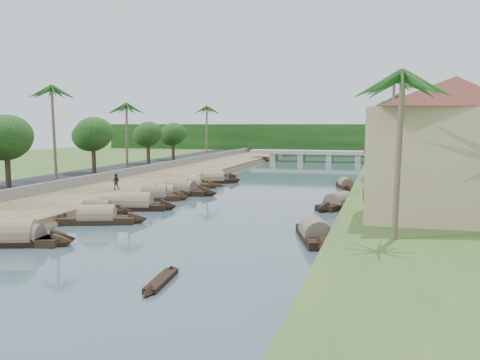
% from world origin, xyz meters
% --- Properties ---
extents(ground, '(220.00, 220.00, 0.00)m').
position_xyz_m(ground, '(0.00, 0.00, 0.00)').
color(ground, '#3D505C').
rests_on(ground, ground).
extents(left_bank, '(10.00, 180.00, 0.80)m').
position_xyz_m(left_bank, '(-16.00, 20.00, 0.40)').
color(left_bank, brown).
rests_on(left_bank, ground).
extents(right_bank, '(16.00, 180.00, 1.20)m').
position_xyz_m(right_bank, '(19.00, 20.00, 0.60)').
color(right_bank, '#335321').
rests_on(right_bank, ground).
extents(road, '(8.00, 180.00, 1.40)m').
position_xyz_m(road, '(-24.50, 20.00, 0.70)').
color(road, black).
rests_on(road, ground).
extents(retaining_wall, '(0.40, 180.00, 1.10)m').
position_xyz_m(retaining_wall, '(-20.20, 20.00, 1.35)').
color(retaining_wall, gray).
rests_on(retaining_wall, left_bank).
extents(treeline, '(120.00, 14.00, 8.00)m').
position_xyz_m(treeline, '(0.00, 100.00, 4.00)').
color(treeline, black).
rests_on(treeline, ground).
extents(bridge, '(28.00, 4.00, 2.40)m').
position_xyz_m(bridge, '(0.00, 72.00, 1.72)').
color(bridge, '#A1A297').
rests_on(bridge, ground).
extents(building_near, '(14.85, 14.85, 10.20)m').
position_xyz_m(building_near, '(18.99, -2.00, 6.38)').
color(building_near, tan).
rests_on(building_near, right_bank).
extents(building_mid, '(14.11, 14.11, 9.70)m').
position_xyz_m(building_mid, '(19.99, 14.00, 6.13)').
color(building_mid, beige).
rests_on(building_mid, right_bank).
extents(building_far, '(15.59, 15.59, 10.20)m').
position_xyz_m(building_far, '(18.99, 28.00, 6.38)').
color(building_far, beige).
rests_on(building_far, right_bank).
extents(building_distant, '(12.62, 12.62, 9.20)m').
position_xyz_m(building_distant, '(19.99, 48.00, 5.88)').
color(building_distant, tan).
rests_on(building_distant, right_bank).
extents(sampan_0, '(7.41, 2.18, 1.96)m').
position_xyz_m(sampan_0, '(-8.91, -12.36, 0.41)').
color(sampan_0, black).
rests_on(sampan_0, ground).
extents(sampan_1, '(8.76, 4.63, 2.51)m').
position_xyz_m(sampan_1, '(-9.59, -12.57, 0.42)').
color(sampan_1, black).
rests_on(sampan_1, ground).
extents(sampan_2, '(8.58, 4.31, 2.23)m').
position_xyz_m(sampan_2, '(-8.12, -4.25, 0.42)').
color(sampan_2, black).
rests_on(sampan_2, ground).
extents(sampan_3, '(6.93, 2.91, 1.88)m').
position_xyz_m(sampan_3, '(-10.22, -0.65, 0.41)').
color(sampan_3, black).
rests_on(sampan_3, ground).
extents(sampan_4, '(7.69, 3.56, 2.15)m').
position_xyz_m(sampan_4, '(-10.27, 2.70, 0.41)').
color(sampan_4, black).
rests_on(sampan_4, ground).
extents(sampan_5, '(7.96, 3.56, 2.44)m').
position_xyz_m(sampan_5, '(-8.11, 3.09, 0.42)').
color(sampan_5, black).
rests_on(sampan_5, ground).
extents(sampan_6, '(7.84, 3.84, 2.28)m').
position_xyz_m(sampan_6, '(-9.17, 9.29, 0.42)').
color(sampan_6, black).
rests_on(sampan_6, ground).
extents(sampan_7, '(6.59, 2.48, 1.79)m').
position_xyz_m(sampan_7, '(-9.27, 12.12, 0.40)').
color(sampan_7, black).
rests_on(sampan_7, ground).
extents(sampan_8, '(8.02, 3.59, 2.39)m').
position_xyz_m(sampan_8, '(-9.46, 16.30, 0.42)').
color(sampan_8, black).
rests_on(sampan_8, ground).
extents(sampan_9, '(9.68, 3.07, 2.38)m').
position_xyz_m(sampan_9, '(-8.19, 14.47, 0.42)').
color(sampan_9, black).
rests_on(sampan_9, ground).
extents(sampan_10, '(7.52, 2.80, 2.06)m').
position_xyz_m(sampan_10, '(-9.25, 20.70, 0.41)').
color(sampan_10, black).
rests_on(sampan_10, ground).
extents(sampan_11, '(8.05, 5.85, 2.36)m').
position_xyz_m(sampan_11, '(-8.28, 26.46, 0.42)').
color(sampan_11, black).
rests_on(sampan_11, ground).
extents(sampan_12, '(7.53, 1.84, 1.83)m').
position_xyz_m(sampan_12, '(-9.36, 29.48, 0.40)').
color(sampan_12, black).
rests_on(sampan_12, ground).
extents(sampan_13, '(7.13, 3.44, 1.96)m').
position_xyz_m(sampan_13, '(-10.04, 32.81, 0.41)').
color(sampan_13, black).
rests_on(sampan_13, ground).
extents(sampan_14, '(4.32, 9.49, 2.26)m').
position_xyz_m(sampan_14, '(9.78, -5.81, 0.42)').
color(sampan_14, black).
rests_on(sampan_14, ground).
extents(sampan_15, '(4.74, 8.22, 2.20)m').
position_xyz_m(sampan_15, '(10.12, 9.07, 0.42)').
color(sampan_15, black).
rests_on(sampan_15, ground).
extents(sampan_16, '(3.29, 7.26, 1.81)m').
position_xyz_m(sampan_16, '(9.65, 25.50, 0.40)').
color(sampan_16, black).
rests_on(sampan_16, ground).
extents(canoe_0, '(1.21, 5.31, 0.70)m').
position_xyz_m(canoe_0, '(3.48, -17.99, 0.10)').
color(canoe_0, black).
rests_on(canoe_0, ground).
extents(canoe_1, '(5.01, 2.68, 0.82)m').
position_xyz_m(canoe_1, '(-10.31, -4.81, 0.10)').
color(canoe_1, black).
rests_on(canoe_1, ground).
extents(canoe_2, '(5.46, 2.77, 0.81)m').
position_xyz_m(canoe_2, '(-8.15, 23.95, 0.10)').
color(canoe_2, black).
rests_on(canoe_2, ground).
extents(palm_0, '(3.20, 3.20, 11.26)m').
position_xyz_m(palm_0, '(15.00, -9.83, 10.68)').
color(palm_0, '#705E4A').
rests_on(palm_0, ground).
extents(palm_1, '(3.20, 3.20, 10.29)m').
position_xyz_m(palm_1, '(16.00, 7.00, 9.75)').
color(palm_1, '#705E4A').
rests_on(palm_1, ground).
extents(palm_2, '(3.20, 3.20, 13.41)m').
position_xyz_m(palm_2, '(15.00, 20.12, 12.75)').
color(palm_2, '#705E4A').
rests_on(palm_2, ground).
extents(palm_3, '(3.20, 3.20, 12.53)m').
position_xyz_m(palm_3, '(16.00, 38.53, 11.90)').
color(palm_3, '#705E4A').
rests_on(palm_3, ground).
extents(palm_5, '(3.20, 3.20, 12.54)m').
position_xyz_m(palm_5, '(-24.00, 13.67, 12.11)').
color(palm_5, '#705E4A').
rests_on(palm_5, ground).
extents(palm_6, '(3.20, 3.20, 10.96)m').
position_xyz_m(palm_6, '(-22.00, 28.32, 10.59)').
color(palm_6, '#705E4A').
rests_on(palm_6, ground).
extents(palm_7, '(3.20, 3.20, 12.13)m').
position_xyz_m(palm_7, '(14.00, 55.38, 11.52)').
color(palm_7, '#705E4A').
rests_on(palm_7, ground).
extents(palm_8, '(3.20, 3.20, 11.55)m').
position_xyz_m(palm_8, '(-20.50, 60.00, 11.16)').
color(palm_8, '#705E4A').
rests_on(palm_8, ground).
extents(tree_2, '(5.31, 5.31, 7.38)m').
position_xyz_m(tree_2, '(-24.00, 5.20, 6.52)').
color(tree_2, '#443527').
rests_on(tree_2, ground).
extents(tree_3, '(5.13, 5.13, 7.35)m').
position_xyz_m(tree_3, '(-24.00, 22.47, 6.56)').
color(tree_3, '#443527').
rests_on(tree_3, ground).
extents(tree_4, '(4.54, 4.54, 6.80)m').
position_xyz_m(tree_4, '(-24.00, 39.90, 6.24)').
color(tree_4, '#443527').
rests_on(tree_4, ground).
extents(tree_5, '(4.62, 4.62, 6.64)m').
position_xyz_m(tree_5, '(-24.00, 50.83, 6.06)').
color(tree_5, '#443527').
rests_on(tree_5, ground).
extents(tree_6, '(4.66, 4.66, 6.87)m').
position_xyz_m(tree_6, '(24.00, 31.23, 6.07)').
color(tree_6, '#443527').
rests_on(tree_6, ground).
extents(person_far, '(1.03, 0.91, 1.78)m').
position_xyz_m(person_far, '(-14.45, 10.77, 1.69)').
color(person_far, '#2C281F').
rests_on(person_far, left_bank).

